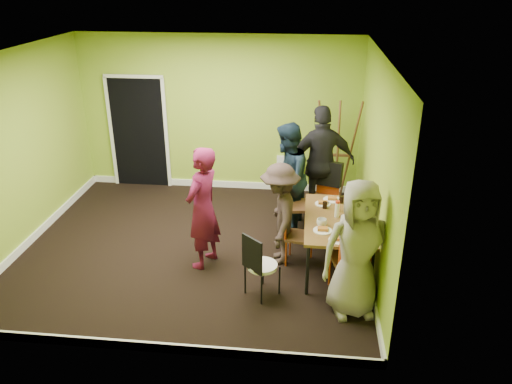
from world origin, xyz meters
TOP-DOWN VIEW (x-y plane):
  - ground at (0.00, 0.00)m, footprint 5.00×5.00m
  - room_walls at (-0.02, 0.04)m, footprint 5.04×4.54m
  - dining_table at (2.05, -0.32)m, footprint 0.90×1.50m
  - chair_left_far at (1.36, 0.51)m, footprint 0.50×0.50m
  - chair_left_near at (1.46, -0.25)m, footprint 0.41×0.41m
  - chair_back_end at (1.94, 1.08)m, footprint 0.53×0.58m
  - chair_front_end at (2.19, -1.00)m, footprint 0.51×0.52m
  - chair_bentwood at (1.06, -1.11)m, footprint 0.48×0.48m
  - easel at (2.10, 1.81)m, footprint 0.74×0.70m
  - plate_near_left at (1.84, 0.09)m, footprint 0.22×0.22m
  - plate_near_right at (1.83, -0.70)m, footprint 0.24×0.24m
  - plate_far_back at (1.98, 0.24)m, footprint 0.26×0.26m
  - plate_far_front at (2.01, -0.92)m, footprint 0.23×0.23m
  - plate_wall_back at (2.27, -0.14)m, footprint 0.23×0.23m
  - plate_wall_front at (2.24, -0.59)m, footprint 0.22×0.22m
  - thermos at (2.02, -0.28)m, footprint 0.06×0.06m
  - blue_bottle at (2.35, -0.72)m, footprint 0.07×0.07m
  - orange_bottle at (2.05, -0.10)m, footprint 0.04×0.04m
  - glass_mid at (1.87, -0.03)m, footprint 0.07×0.07m
  - glass_back at (2.10, 0.17)m, footprint 0.07×0.07m
  - glass_front at (2.12, -0.75)m, footprint 0.07×0.07m
  - cup_a at (1.82, -0.57)m, footprint 0.13×0.13m
  - cup_b at (2.18, -0.27)m, footprint 0.10×0.10m
  - person_standing at (0.24, -0.43)m, footprint 0.61×0.73m
  - person_left_far at (1.30, 0.76)m, footprint 0.77×0.92m
  - person_left_near at (1.26, -0.24)m, footprint 0.61×0.98m
  - person_back_end at (1.83, 1.21)m, footprint 1.19×0.74m
  - person_front_end at (2.21, -1.29)m, footprint 0.92×0.70m

SIDE VIEW (x-z plane):
  - ground at x=0.00m, z-range 0.00..0.00m
  - chair_bentwood at x=1.06m, z-range 0.05..0.92m
  - chair_left_near at x=1.46m, z-range 0.05..0.93m
  - chair_front_end at x=2.19m, z-range 0.06..1.10m
  - chair_left_far at x=1.36m, z-range 0.07..1.15m
  - dining_table at x=2.05m, z-range 0.32..1.07m
  - chair_back_end at x=1.94m, z-range 0.21..1.21m
  - person_left_near at x=1.26m, z-range 0.00..1.45m
  - plate_near_left at x=1.84m, z-range 0.75..0.76m
  - plate_near_right at x=1.83m, z-range 0.75..0.76m
  - plate_far_back at x=1.98m, z-range 0.75..0.76m
  - plate_far_front at x=2.01m, z-range 0.75..0.76m
  - plate_wall_back at x=2.27m, z-range 0.75..0.76m
  - plate_wall_front at x=2.24m, z-range 0.75..0.76m
  - orange_bottle at x=2.05m, z-range 0.75..0.82m
  - glass_mid at x=1.87m, z-range 0.75..0.84m
  - glass_front at x=2.12m, z-range 0.75..0.84m
  - cup_b at x=2.18m, z-range 0.75..0.85m
  - glass_back at x=2.10m, z-range 0.75..0.85m
  - cup_a at x=1.82m, z-range 0.75..0.85m
  - blue_bottle at x=2.35m, z-range 0.75..0.95m
  - person_front_end at x=2.21m, z-range 0.00..1.70m
  - thermos at x=2.02m, z-range 0.75..0.95m
  - person_left_far at x=1.30m, z-range 0.00..1.71m
  - person_standing at x=0.24m, z-range 0.00..1.71m
  - easel at x=2.10m, z-range -0.01..1.84m
  - person_back_end at x=1.83m, z-range 0.00..1.88m
  - room_walls at x=-0.02m, z-range -0.42..2.40m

